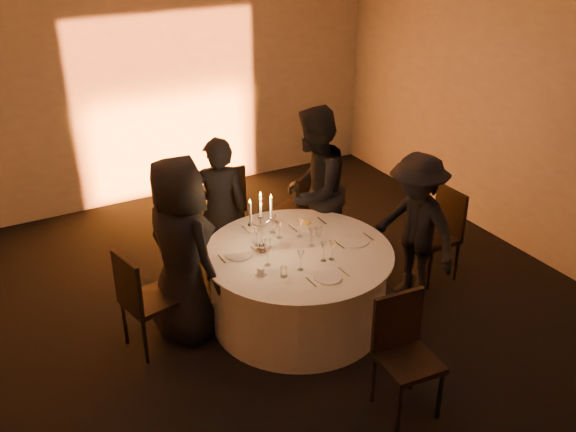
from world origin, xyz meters
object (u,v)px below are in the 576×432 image
guest_left (181,251)px  guest_right (415,228)px  guest_back_left (219,211)px  guest_back_right (314,191)px  chair_front (404,347)px  banquet_table (298,286)px  chair_back_left (224,202)px  chair_right (440,229)px  coffee_cup (261,271)px  chair_left (141,296)px  candelabra (261,232)px  chair_back_right (299,206)px

guest_left → guest_right: (2.27, -0.51, -0.11)m
guest_back_left → guest_back_right: guest_back_right is taller
chair_front → guest_right: bearing=53.4°
banquet_table → guest_back_left: size_ratio=1.11×
chair_back_left → guest_back_left: 0.73m
chair_right → guest_back_right: bearing=-127.6°
banquet_table → guest_right: size_ratio=1.14×
guest_left → coffee_cup: 0.75m
chair_right → chair_front: (-1.60, -1.41, 0.00)m
banquet_table → chair_left: 1.49m
banquet_table → chair_left: (-1.45, 0.28, 0.18)m
chair_right → guest_left: (-2.78, 0.33, 0.33)m
chair_right → guest_back_left: (-2.08, 1.09, 0.24)m
chair_right → guest_back_right: guest_back_right is taller
candelabra → chair_back_right: bearing=46.5°
guest_back_left → candelabra: (0.02, -0.93, 0.18)m
chair_back_right → coffee_cup: (-1.21, -1.42, 0.25)m
chair_front → guest_right: (1.10, 1.24, 0.22)m
chair_left → chair_back_left: chair_back_left is taller
chair_left → chair_front: 2.33m
guest_right → chair_left: bearing=-108.9°
banquet_table → chair_right: size_ratio=1.79×
chair_left → guest_back_right: size_ratio=0.54×
guest_back_left → candelabra: 0.94m
chair_left → coffee_cup: chair_left is taller
guest_right → candelabra: size_ratio=2.52×
coffee_cup → guest_back_right: bearing=41.2°
chair_back_left → guest_right: (1.26, -1.89, 0.20)m
banquet_table → guest_back_left: 1.20m
chair_left → guest_right: 2.74m
guest_right → candelabra: (-1.55, 0.34, 0.20)m
guest_right → candelabra: bearing=-111.4°
guest_left → chair_back_left: bearing=-53.1°
chair_back_left → guest_right: guest_right is taller
chair_left → chair_right: size_ratio=1.00×
chair_front → guest_left: size_ratio=0.56×
guest_back_right → banquet_table: bearing=12.3°
chair_back_right → guest_back_right: bearing=53.1°
guest_back_left → candelabra: size_ratio=2.60×
guest_back_left → candelabra: guest_back_left is taller
guest_left → candelabra: size_ratio=2.88×
chair_back_right → guest_back_left: 1.10m
chair_back_left → chair_front: (0.16, -3.13, -0.02)m
chair_back_left → chair_right: size_ratio=1.03×
guest_back_left → chair_left: bearing=53.0°
chair_back_right → chair_right: bearing=101.8°
chair_back_left → guest_back_left: (-0.31, -0.62, 0.22)m
chair_back_left → guest_back_right: guest_back_right is taller
banquet_table → guest_right: 1.31m
chair_left → guest_left: size_ratio=0.56×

